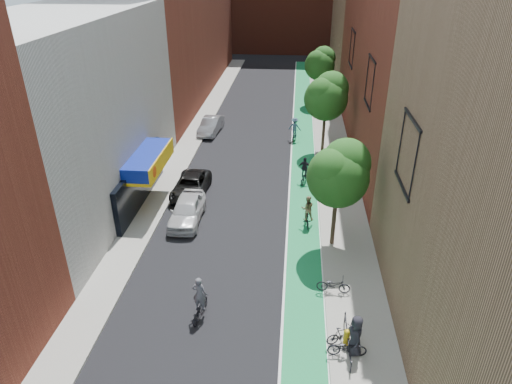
% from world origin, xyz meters
% --- Properties ---
extents(ground, '(160.00, 160.00, 0.00)m').
position_xyz_m(ground, '(0.00, 0.00, 0.00)').
color(ground, black).
rests_on(ground, ground).
extents(bike_lane, '(2.00, 68.00, 0.01)m').
position_xyz_m(bike_lane, '(4.00, 26.00, 0.01)').
color(bike_lane, '#15793F').
rests_on(bike_lane, ground).
extents(sidewalk_left, '(2.00, 68.00, 0.15)m').
position_xyz_m(sidewalk_left, '(-6.00, 26.00, 0.07)').
color(sidewalk_left, gray).
rests_on(sidewalk_left, ground).
extents(sidewalk_right, '(3.00, 68.00, 0.15)m').
position_xyz_m(sidewalk_right, '(6.50, 26.00, 0.07)').
color(sidewalk_right, gray).
rests_on(sidewalk_right, ground).
extents(building_left_white, '(8.00, 20.00, 12.00)m').
position_xyz_m(building_left_white, '(-11.00, 14.00, 6.00)').
color(building_left_white, silver).
rests_on(building_left_white, ground).
extents(building_right_mid_red, '(8.00, 28.00, 22.00)m').
position_xyz_m(building_right_mid_red, '(12.00, 26.00, 11.00)').
color(building_right_mid_red, maroon).
rests_on(building_right_mid_red, ground).
extents(building_right_far_tan, '(8.00, 20.00, 18.00)m').
position_xyz_m(building_right_far_tan, '(12.00, 50.00, 9.00)').
color(building_right_far_tan, '#8C6B4C').
rests_on(building_right_far_tan, ground).
extents(tree_near, '(3.40, 3.36, 6.42)m').
position_xyz_m(tree_near, '(5.65, 10.02, 4.66)').
color(tree_near, '#332619').
rests_on(tree_near, ground).
extents(tree_mid, '(3.55, 3.53, 6.74)m').
position_xyz_m(tree_mid, '(5.65, 24.02, 4.89)').
color(tree_mid, '#332619').
rests_on(tree_mid, ground).
extents(tree_far, '(3.30, 3.25, 6.21)m').
position_xyz_m(tree_far, '(5.65, 38.02, 4.50)').
color(tree_far, '#332619').
rests_on(tree_far, ground).
extents(parked_car_white, '(1.89, 4.57, 1.55)m').
position_xyz_m(parked_car_white, '(-3.29, 11.94, 0.78)').
color(parked_car_white, silver).
rests_on(parked_car_white, ground).
extents(parked_car_black, '(2.28, 4.80, 1.32)m').
position_xyz_m(parked_car_black, '(-3.82, 15.42, 0.66)').
color(parked_car_black, black).
rests_on(parked_car_black, ground).
extents(parked_car_silver, '(1.96, 4.52, 1.45)m').
position_xyz_m(parked_car_silver, '(-4.60, 27.72, 0.72)').
color(parked_car_silver, '#989CA0').
rests_on(parked_car_silver, ground).
extents(cyclist_lead, '(0.89, 1.88, 2.14)m').
position_xyz_m(cyclist_lead, '(-0.82, 3.60, 0.72)').
color(cyclist_lead, black).
rests_on(cyclist_lead, ground).
extents(cyclist_lane_near, '(0.85, 1.70, 1.98)m').
position_xyz_m(cyclist_lane_near, '(4.17, 12.10, 0.83)').
color(cyclist_lane_near, black).
rests_on(cyclist_lane_near, ground).
extents(cyclist_lane_mid, '(1.06, 1.88, 1.93)m').
position_xyz_m(cyclist_lane_mid, '(4.05, 18.05, 0.71)').
color(cyclist_lane_mid, black).
rests_on(cyclist_lane_mid, ground).
extents(cyclist_lane_far, '(1.23, 1.58, 2.08)m').
position_xyz_m(cyclist_lane_far, '(3.20, 26.56, 0.97)').
color(cyclist_lane_far, black).
rests_on(cyclist_lane_far, ground).
extents(parked_bike_near, '(1.65, 0.63, 0.86)m').
position_xyz_m(parked_bike_near, '(5.72, 1.69, 0.58)').
color(parked_bike_near, black).
rests_on(parked_bike_near, sidewalk_right).
extents(parked_bike_mid, '(1.52, 0.91, 0.88)m').
position_xyz_m(parked_bike_mid, '(5.59, 2.38, 0.59)').
color(parked_bike_mid, black).
rests_on(parked_bike_mid, sidewalk_right).
extents(parked_bike_far, '(1.68, 0.71, 0.86)m').
position_xyz_m(parked_bike_far, '(5.40, 5.69, 0.58)').
color(parked_bike_far, black).
rests_on(parked_bike_far, sidewalk_right).
extents(pedestrian, '(0.76, 1.02, 1.89)m').
position_xyz_m(pedestrian, '(6.04, 1.89, 1.09)').
color(pedestrian, black).
rests_on(pedestrian, sidewalk_right).
extents(fire_hydrant, '(0.28, 0.28, 0.81)m').
position_xyz_m(fire_hydrant, '(5.75, 2.29, 0.58)').
color(fire_hydrant, gold).
rests_on(fire_hydrant, sidewalk_right).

